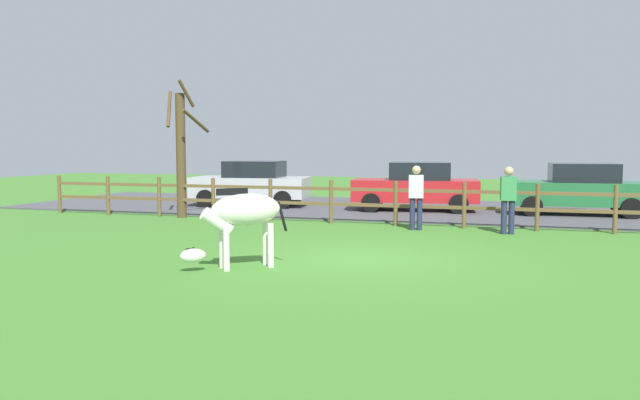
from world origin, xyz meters
The scene contains 11 objects.
ground_plane centered at (0.00, 0.00, 0.00)m, with size 60.00×60.00×0.00m, color #3D7528.
parking_asphalt centered at (0.00, 9.30, 0.03)m, with size 28.00×7.40×0.05m, color #47474C.
paddock_fence centered at (-0.25, 5.00, 0.68)m, with size 21.62×0.11×1.20m.
bare_tree centered at (-6.68, 5.06, 1.98)m, with size 1.19×1.19×4.05m.
zebra centered at (-1.77, -1.58, 0.93)m, with size 1.58×1.42×1.41m.
crow_on_grass centered at (-3.17, -0.91, 0.13)m, with size 0.21×0.10×0.20m.
parked_car_green centered at (4.64, 8.94, 0.84)m, with size 4.07×2.03×1.56m.
parked_car_red centered at (-0.26, 8.75, 0.84)m, with size 4.18×2.28×1.56m.
parked_car_silver centered at (-5.97, 8.65, 0.84)m, with size 4.16×2.23×1.56m.
visitor_left_of_tree centered at (0.40, 4.33, 0.91)m, with size 0.38×0.25×1.64m.
visitor_right_of_tree centered at (2.64, 4.23, 0.91)m, with size 0.39×0.27×1.64m.
Camera 1 is at (2.76, -11.68, 2.15)m, focal length 35.58 mm.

